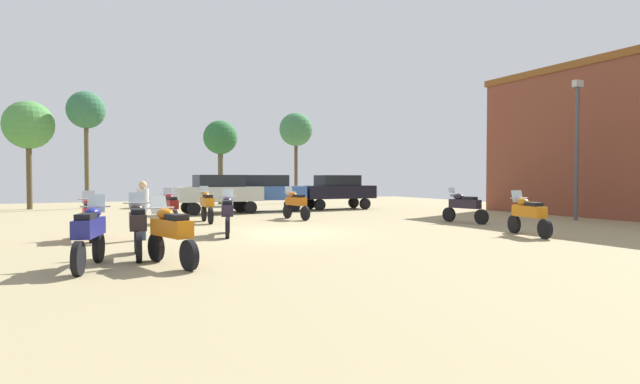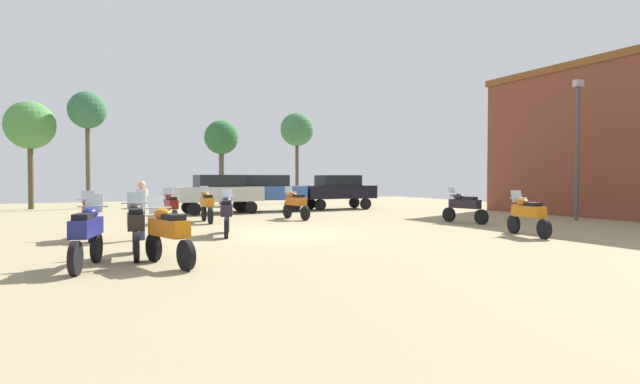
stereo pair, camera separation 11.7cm
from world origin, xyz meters
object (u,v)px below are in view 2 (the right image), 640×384
at_px(motorcycle_7, 136,226).
at_px(tree_3, 30,126).
at_px(tree_6, 87,112).
at_px(person_1, 142,205).
at_px(motorcycle_9, 87,233).
at_px(tree_2, 221,139).
at_px(motorcycle_8, 168,232).
at_px(car_2, 266,190).
at_px(motorcycle_10, 464,206).
at_px(motorcycle_11, 171,206).
at_px(car_1, 338,189).
at_px(motorcycle_4, 528,214).
at_px(lamp_post, 577,142).
at_px(motorcycle_3, 89,216).
at_px(car_3, 219,191).
at_px(tree_4, 297,130).
at_px(motorcycle_1, 227,213).
at_px(motorcycle_5, 296,203).
at_px(motorcycle_6, 207,205).

relative_size(motorcycle_7, tree_3, 0.34).
bearing_deg(tree_6, person_1, -85.68).
relative_size(motorcycle_9, tree_2, 0.38).
xyz_separation_m(motorcycle_8, car_2, (7.52, 15.46, 0.45)).
relative_size(motorcycle_10, motorcycle_11, 1.07).
relative_size(motorcycle_9, car_1, 0.51).
relative_size(motorcycle_4, lamp_post, 0.36).
height_order(motorcycle_3, tree_2, tree_2).
relative_size(car_3, person_1, 2.47).
xyz_separation_m(motorcycle_9, tree_3, (-2.87, 22.58, 4.15)).
xyz_separation_m(car_1, person_1, (-11.98, -10.51, -0.14)).
height_order(motorcycle_8, motorcycle_10, motorcycle_8).
bearing_deg(motorcycle_7, motorcycle_10, 19.57).
distance_m(tree_3, tree_4, 17.06).
bearing_deg(tree_4, motorcycle_4, -93.53).
xyz_separation_m(motorcycle_3, person_1, (1.44, -0.73, 0.31)).
distance_m(motorcycle_1, tree_6, 18.72).
distance_m(motorcycle_10, car_3, 12.38).
bearing_deg(tree_3, motorcycle_8, -79.06).
bearing_deg(car_1, motorcycle_5, 139.39).
bearing_deg(car_2, motorcycle_6, 152.83).
height_order(motorcycle_4, tree_4, tree_4).
bearing_deg(motorcycle_6, tree_2, 75.76).
height_order(motorcycle_7, tree_2, tree_2).
relative_size(motorcycle_1, person_1, 1.26).
bearing_deg(motorcycle_3, lamp_post, -6.97).
relative_size(car_1, tree_3, 0.68).
height_order(person_1, lamp_post, lamp_post).
bearing_deg(car_3, motorcycle_9, 154.50).
bearing_deg(tree_4, tree_6, -176.97).
height_order(motorcycle_7, car_3, car_3).
distance_m(car_2, person_1, 13.01).
height_order(motorcycle_8, car_2, car_2).
height_order(car_3, lamp_post, lamp_post).
relative_size(motorcycle_5, tree_4, 0.32).
bearing_deg(lamp_post, tree_4, 104.80).
bearing_deg(car_3, tree_4, -44.61).
relative_size(motorcycle_3, lamp_post, 0.35).
relative_size(motorcycle_10, car_2, 0.48).
xyz_separation_m(motorcycle_3, motorcycle_8, (1.48, -5.61, -0.00)).
relative_size(motorcycle_3, person_1, 1.21).
relative_size(motorcycle_1, tree_3, 0.35).
relative_size(person_1, tree_2, 0.30).
bearing_deg(tree_6, motorcycle_9, -90.47).
height_order(car_3, tree_3, tree_3).
bearing_deg(car_3, lamp_post, -131.54).
distance_m(motorcycle_8, motorcycle_9, 1.61).
relative_size(person_1, tree_3, 0.28).
xyz_separation_m(motorcycle_11, tree_6, (-2.96, 12.46, 5.13)).
distance_m(motorcycle_5, motorcycle_8, 12.03).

